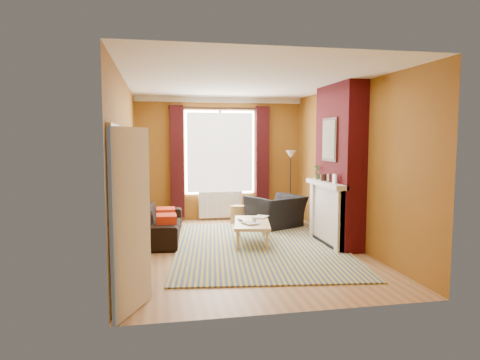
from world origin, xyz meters
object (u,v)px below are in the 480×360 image
(coffee_table, at_px, (252,224))
(armchair, at_px, (276,212))
(wicker_stool, at_px, (238,215))
(floor_lamp, at_px, (291,165))
(sofa, at_px, (158,223))

(coffee_table, bearing_deg, armchair, 68.99)
(wicker_stool, bearing_deg, armchair, -38.36)
(wicker_stool, xyz_separation_m, floor_lamp, (1.25, 0.15, 1.06))
(floor_lamp, bearing_deg, sofa, -156.71)
(sofa, bearing_deg, coffee_table, -108.51)
(armchair, xyz_separation_m, wicker_stool, (-0.71, 0.56, -0.14))
(floor_lamp, bearing_deg, wicker_stool, -173.08)
(armchair, height_order, coffee_table, armchair)
(sofa, height_order, coffee_table, sofa)
(sofa, distance_m, wicker_stool, 2.06)
(sofa, relative_size, wicker_stool, 5.20)
(sofa, bearing_deg, floor_lamp, -61.82)
(armchair, relative_size, floor_lamp, 0.65)
(coffee_table, bearing_deg, wicker_stool, 98.41)
(floor_lamp, bearing_deg, armchair, -126.90)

